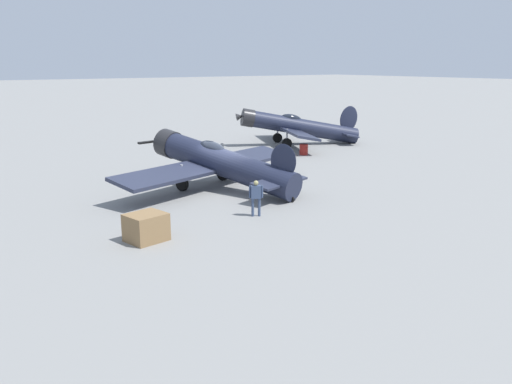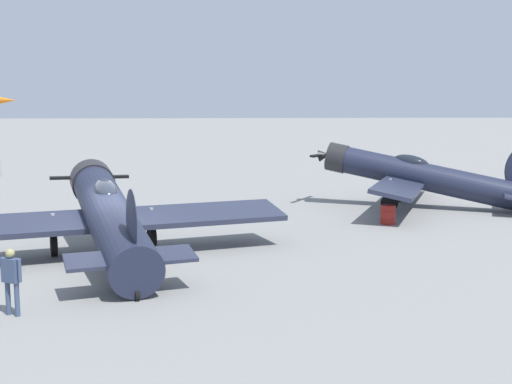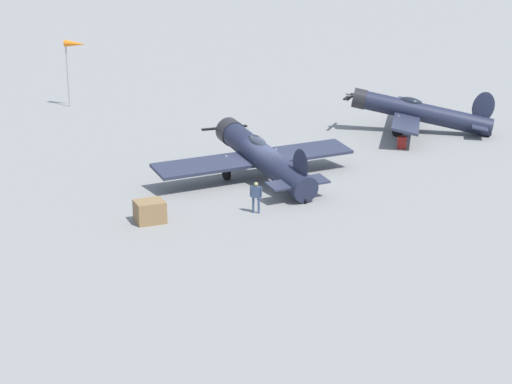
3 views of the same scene
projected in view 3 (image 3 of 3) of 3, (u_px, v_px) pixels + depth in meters
ground_plane at (265, 183)px, 45.62m from camera, size 400.00×400.00×0.00m
airplane_foreground at (261, 156)px, 45.63m from camera, size 12.23×9.81×2.92m
airplane_mid_apron at (417, 112)px, 57.09m from camera, size 10.36×11.22×3.29m
ground_crew_mechanic at (256, 194)px, 40.30m from camera, size 0.56×0.41×1.61m
equipment_crate at (150, 212)px, 39.13m from camera, size 1.60×1.46×1.06m
fuel_drum at (402, 143)px, 53.06m from camera, size 0.66×0.66×0.80m
windsock_mast at (75, 46)px, 64.82m from camera, size 1.89×1.52×5.45m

